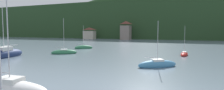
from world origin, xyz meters
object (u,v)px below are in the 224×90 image
sailboat_far_0 (184,54)px  sailboat_near_1 (10,89)px  shore_building_west (89,33)px  sailboat_mid_2 (64,52)px  shore_building_westcentral (126,31)px  sailboat_far_6 (84,48)px  sailboat_mid_9 (157,65)px  sailboat_mid_10 (4,54)px

sailboat_far_0 → sailboat_near_1: (-11.32, -27.75, 0.12)m
shore_building_west → sailboat_mid_2: 67.51m
sailboat_mid_2 → shore_building_westcentral: bearing=59.7°
shore_building_westcentral → sailboat_far_0: 63.09m
shore_building_west → sailboat_near_1: 91.61m
shore_building_west → sailboat_far_0: bearing=-47.4°
shore_building_westcentral → sailboat_far_6: 51.48m
shore_building_west → sailboat_far_0: 74.75m
shore_building_westcentral → sailboat_far_6: size_ratio=1.53×
shore_building_westcentral → sailboat_mid_9: size_ratio=1.54×
shore_building_westcentral → sailboat_near_1: size_ratio=1.19×
sailboat_far_0 → sailboat_mid_10: size_ratio=0.61×
shore_building_westcentral → sailboat_far_6: shore_building_westcentral is taller
sailboat_near_1 → sailboat_mid_10: 22.00m
sailboat_near_1 → sailboat_far_6: (-12.94, 32.27, -0.07)m
shore_building_westcentral → sailboat_mid_10: size_ratio=1.01×
sailboat_far_6 → sailboat_mid_10: size_ratio=0.66×
shore_building_westcentral → sailboat_near_1: bearing=-77.6°
sailboat_far_0 → sailboat_mid_2: (-22.34, -6.27, 0.07)m
sailboat_far_6 → shore_building_west: bearing=74.3°
sailboat_far_6 → sailboat_mid_10: bearing=-146.8°
sailboat_mid_2 → sailboat_far_6: 10.97m
sailboat_near_1 → shore_building_west: bearing=109.5°
sailboat_mid_2 → sailboat_far_0: bearing=-21.3°
shore_building_westcentral → sailboat_near_1: shore_building_westcentral is taller
shore_building_westcentral → sailboat_far_0: size_ratio=1.65×
shore_building_westcentral → sailboat_far_6: bearing=-84.0°
sailboat_mid_9 → sailboat_mid_10: bearing=145.2°
shore_building_west → sailboat_mid_2: bearing=-65.3°
sailboat_mid_9 → shore_building_westcentral: bearing=73.8°
sailboat_mid_10 → sailboat_far_0: bearing=109.9°
sailboat_far_0 → sailboat_mid_2: bearing=-70.1°
sailboat_near_1 → sailboat_mid_9: (8.46, 14.48, -0.03)m
shore_building_west → sailboat_mid_9: size_ratio=1.06×
sailboat_far_0 → sailboat_near_1: 29.97m
shore_building_west → sailboat_near_1: sailboat_near_1 is taller
sailboat_near_1 → sailboat_far_6: size_ratio=1.29×
shore_building_west → sailboat_mid_2: size_ratio=0.89×
sailboat_far_0 → sailboat_far_6: bearing=-96.4°
sailboat_near_1 → sailboat_mid_9: sailboat_near_1 is taller
sailboat_mid_2 → sailboat_far_6: bearing=63.1°
sailboat_mid_9 → sailboat_far_6: bearing=102.8°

